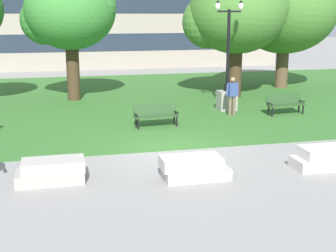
% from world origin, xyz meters
% --- Properties ---
extents(ground_plane, '(140.00, 140.00, 0.00)m').
position_xyz_m(ground_plane, '(0.00, 0.00, 0.00)').
color(ground_plane, gray).
extents(grass_lawn, '(40.00, 20.00, 0.02)m').
position_xyz_m(grass_lawn, '(0.00, 10.00, 0.01)').
color(grass_lawn, '#336628').
rests_on(grass_lawn, ground).
extents(concrete_block_center, '(1.82, 0.90, 0.64)m').
position_xyz_m(concrete_block_center, '(-3.94, -2.16, 0.31)').
color(concrete_block_center, '#9E9991').
rests_on(concrete_block_center, ground).
extents(concrete_block_left, '(1.88, 0.90, 0.64)m').
position_xyz_m(concrete_block_left, '(-0.14, -2.76, 0.31)').
color(concrete_block_left, '#B2ADA3').
rests_on(concrete_block_left, ground).
extents(concrete_block_right, '(1.87, 0.90, 0.64)m').
position_xyz_m(concrete_block_right, '(3.91, -2.74, 0.31)').
color(concrete_block_right, '#BCB7B2').
rests_on(concrete_block_right, ground).
extents(park_bench_near_right, '(1.84, 0.67, 0.90)m').
position_xyz_m(park_bench_near_right, '(0.11, 3.44, 0.54)').
color(park_bench_near_right, '#284723').
rests_on(park_bench_near_right, grass_lawn).
extents(park_bench_far_left, '(1.85, 0.73, 0.90)m').
position_xyz_m(park_bench_far_left, '(6.28, 4.43, 0.54)').
color(park_bench_far_left, '#284723').
rests_on(park_bench_far_left, grass_lawn).
extents(lamp_post_center, '(1.32, 0.80, 5.03)m').
position_xyz_m(lamp_post_center, '(4.07, 5.98, 1.04)').
color(lamp_post_center, gray).
rests_on(lamp_post_center, grass_lawn).
extents(tree_far_left, '(4.85, 4.62, 6.54)m').
position_xyz_m(tree_far_left, '(-2.89, 10.44, 4.52)').
color(tree_far_left, '#42301E').
rests_on(tree_far_left, grass_lawn).
extents(tree_far_right, '(5.38, 5.13, 6.70)m').
position_xyz_m(tree_far_right, '(5.70, 9.31, 4.46)').
color(tree_far_right, '#42301E').
rests_on(tree_far_right, grass_lawn).
extents(tree_near_right, '(6.56, 6.25, 7.38)m').
position_xyz_m(tree_near_right, '(9.73, 11.84, 4.67)').
color(tree_near_right, brown).
rests_on(tree_near_right, grass_lawn).
extents(person_bystander_near_lawn, '(0.67, 0.30, 1.71)m').
position_xyz_m(person_bystander_near_lawn, '(3.88, 4.78, 0.98)').
color(person_bystander_near_lawn, brown).
rests_on(person_bystander_near_lawn, grass_lawn).
extents(building_facade_distant, '(28.06, 1.03, 10.07)m').
position_xyz_m(building_facade_distant, '(1.31, 24.50, 5.02)').
color(building_facade_distant, gray).
rests_on(building_facade_distant, ground).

